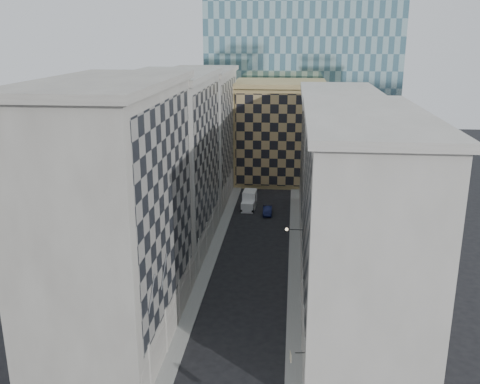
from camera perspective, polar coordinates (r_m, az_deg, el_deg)
The scene contains 14 objects.
sidewalk_west at distance 68.79m, azimuth -2.99°, elevation -6.75°, with size 1.50×100.00×0.15m, color gray.
sidewalk_east at distance 68.08m, azimuth 5.84°, elevation -7.07°, with size 1.50×100.00×0.15m, color gray.
bldg_left_a at distance 48.61m, azimuth -13.18°, elevation -2.43°, with size 10.80×22.80×23.70m.
bldg_left_b at distance 69.08m, azimuth -7.39°, elevation 3.08°, with size 10.80×22.80×22.70m.
bldg_left_c at distance 90.27m, azimuth -4.26°, elevation 6.04°, with size 10.80×22.80×21.70m.
bldg_right_a at distance 50.73m, azimuth 12.52°, elevation -3.38°, with size 10.80×26.80×20.70m.
bldg_right_b at distance 76.67m, azimuth 10.31°, elevation 3.17°, with size 10.80×28.80×19.70m.
tan_block at distance 101.90m, azimuth 4.21°, elevation 6.46°, with size 16.80×14.80×18.80m.
church_tower at distance 114.48m, azimuth 3.58°, elevation 16.40°, with size 7.20×7.20×51.50m.
flagpoles_left at distance 44.25m, azimuth -8.72°, elevation -9.49°, with size 0.10×6.33×2.33m.
bracket_lamp at distance 60.22m, azimuth 5.17°, elevation -3.99°, with size 1.98×0.36×0.36m.
box_truck at distance 86.45m, azimuth 0.99°, elevation -0.98°, with size 2.28×5.11×2.76m.
dark_car at distance 83.67m, azimuth 2.94°, elevation -2.00°, with size 1.37×3.94×1.30m, color #10163C.
shop_sign at distance 42.47m, azimuth 5.51°, elevation -17.04°, with size 1.15×0.66×0.73m.
Camera 1 is at (4.61, -32.39, 27.32)m, focal length 40.00 mm.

